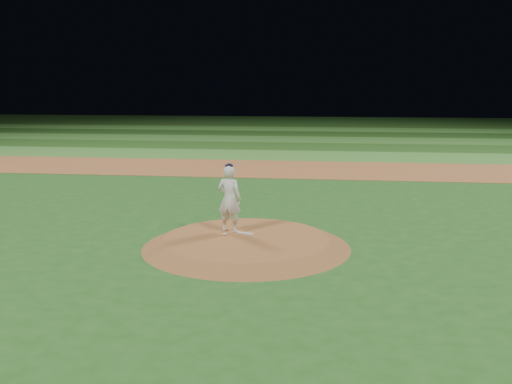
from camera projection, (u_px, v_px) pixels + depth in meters
ground at (246, 247)px, 15.14m from camera, size 120.00×120.00×0.00m
infield_dirt_band at (286, 169)px, 28.78m from camera, size 70.00×6.00×0.02m
outfield_stripe_0 at (293, 155)px, 34.13m from camera, size 70.00×5.00×0.02m
outfield_stripe_1 at (298, 146)px, 39.01m from camera, size 70.00×5.00×0.02m
outfield_stripe_2 at (301, 139)px, 43.88m from camera, size 70.00×5.00×0.02m
outfield_stripe_3 at (304, 134)px, 48.75m from camera, size 70.00×5.00×0.02m
outfield_stripe_4 at (306, 129)px, 53.62m from camera, size 70.00×5.00×0.02m
outfield_stripe_5 at (308, 125)px, 58.49m from camera, size 70.00×5.00×0.02m
pitchers_mound at (246, 242)px, 15.12m from camera, size 5.50×5.50×0.25m
pitching_rubber at (245, 233)px, 15.49m from camera, size 0.53×0.28×0.03m
rosin_bag at (225, 234)px, 15.31m from camera, size 0.11×0.11×0.06m
pitcher_on_mound at (229, 199)px, 15.50m from camera, size 0.75×0.58×1.90m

